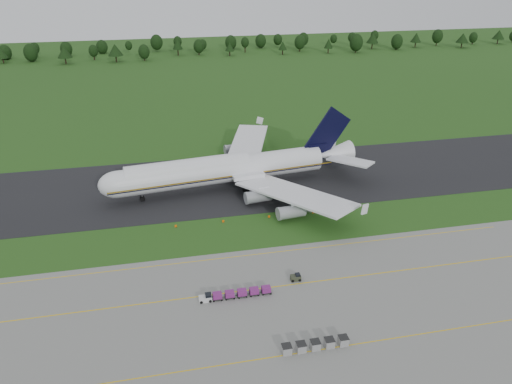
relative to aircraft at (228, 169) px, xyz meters
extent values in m
plane|color=#214A16|center=(-2.37, -24.38, -5.76)|extent=(600.00, 600.00, 0.00)
cube|color=slate|center=(-2.37, -58.38, -5.73)|extent=(300.00, 52.00, 0.06)
cube|color=black|center=(-2.37, 3.62, -5.72)|extent=(300.00, 40.00, 0.08)
cube|color=#E4B60D|center=(-2.37, -46.38, -5.70)|extent=(300.00, 0.25, 0.01)
cube|color=#E4B60D|center=(-2.37, -64.38, -5.70)|extent=(300.00, 0.20, 0.01)
cube|color=#E4B60D|center=(-2.37, -34.38, -5.70)|extent=(120.00, 0.20, 0.01)
cylinder|color=black|center=(-101.77, 198.35, -4.30)|extent=(0.70, 0.70, 2.92)
cone|color=#193312|center=(-101.77, 198.35, -0.24)|extent=(6.49, 6.49, 5.20)
cylinder|color=black|center=(-86.20, 199.66, -4.03)|extent=(0.70, 0.70, 3.46)
sphere|color=#193312|center=(-86.20, 199.66, -0.48)|extent=(7.98, 7.98, 7.98)
cylinder|color=black|center=(-65.57, 188.32, -3.96)|extent=(0.70, 0.70, 3.60)
cone|color=#193312|center=(-65.57, 188.32, 1.05)|extent=(8.33, 8.33, 6.41)
cylinder|color=black|center=(-50.26, 197.05, -3.98)|extent=(0.70, 0.70, 3.57)
sphere|color=#193312|center=(-50.26, 197.05, -0.31)|extent=(5.52, 5.52, 5.52)
cylinder|color=black|center=(-37.04, 188.24, -3.88)|extent=(0.70, 0.70, 3.75)
cone|color=#193312|center=(-37.04, 188.24, 1.33)|extent=(8.83, 8.83, 6.67)
cylinder|color=black|center=(-20.56, 188.96, -4.05)|extent=(0.70, 0.70, 3.43)
sphere|color=#193312|center=(-20.56, 188.96, -0.53)|extent=(6.62, 6.62, 6.62)
cylinder|color=black|center=(0.30, 201.80, -3.82)|extent=(0.70, 0.70, 3.88)
cone|color=#193312|center=(0.30, 201.80, 1.57)|extent=(6.28, 6.28, 6.90)
cylinder|color=black|center=(13.43, 200.89, -4.00)|extent=(0.70, 0.70, 3.52)
sphere|color=#193312|center=(13.43, 200.89, -0.39)|extent=(6.61, 6.61, 6.61)
cylinder|color=black|center=(32.00, 193.61, -4.25)|extent=(0.70, 0.70, 3.02)
cone|color=#193312|center=(32.00, 193.61, -0.06)|extent=(5.76, 5.76, 5.37)
cylinder|color=black|center=(43.63, 203.15, -3.66)|extent=(0.70, 0.70, 4.21)
sphere|color=#193312|center=(43.63, 203.15, 0.67)|extent=(5.13, 5.13, 5.13)
cylinder|color=black|center=(65.56, 190.89, -4.26)|extent=(0.70, 0.70, 3.00)
cone|color=#193312|center=(65.56, 190.89, -0.10)|extent=(5.32, 5.32, 5.33)
cylinder|color=black|center=(79.31, 199.13, -3.81)|extent=(0.70, 0.70, 3.90)
sphere|color=#193312|center=(79.31, 199.13, 0.20)|extent=(7.05, 7.05, 7.05)
cylinder|color=black|center=(95.30, 188.76, -4.10)|extent=(0.70, 0.70, 3.32)
cone|color=#193312|center=(95.30, 188.76, 0.51)|extent=(5.69, 5.69, 5.90)
cylinder|color=black|center=(113.74, 187.80, -3.68)|extent=(0.70, 0.70, 4.17)
sphere|color=#193312|center=(113.74, 187.80, 0.61)|extent=(8.51, 8.51, 8.51)
cylinder|color=black|center=(130.13, 199.23, -3.84)|extent=(0.70, 0.70, 3.84)
cone|color=#193312|center=(130.13, 199.23, 1.49)|extent=(8.07, 8.07, 6.83)
cylinder|color=black|center=(144.64, 192.59, -4.05)|extent=(0.70, 0.70, 3.43)
sphere|color=#193312|center=(144.64, 192.59, -0.52)|extent=(7.58, 7.58, 7.58)
cylinder|color=black|center=(161.46, 198.34, -4.02)|extent=(0.70, 0.70, 3.48)
cone|color=#193312|center=(161.46, 198.34, 0.81)|extent=(7.15, 7.15, 6.19)
cylinder|color=black|center=(179.27, 201.43, -3.67)|extent=(0.70, 0.70, 4.19)
sphere|color=#193312|center=(179.27, 201.43, 0.64)|extent=(7.23, 7.23, 7.23)
cylinder|color=black|center=(191.68, 190.39, -4.04)|extent=(0.70, 0.70, 3.44)
cone|color=#193312|center=(191.68, 190.39, 0.74)|extent=(8.58, 8.58, 6.12)
cylinder|color=black|center=(207.20, 201.25, -4.21)|extent=(0.70, 0.70, 3.10)
sphere|color=#193312|center=(207.20, 201.25, -1.02)|extent=(5.70, 5.70, 5.70)
cylinder|color=black|center=(225.93, 199.56, -4.06)|extent=(0.70, 0.70, 3.40)
cone|color=#193312|center=(225.93, 199.56, 0.67)|extent=(8.25, 8.25, 6.05)
cylinder|color=black|center=(240.74, 203.15, -4.28)|extent=(0.70, 0.70, 2.96)
cylinder|color=white|center=(-1.30, -0.17, -0.21)|extent=(55.98, 13.99, 6.90)
cylinder|color=white|center=(-10.80, -1.40, 1.42)|extent=(32.99, 9.53, 5.38)
sphere|color=white|center=(-28.85, -3.74, -0.21)|extent=(6.90, 6.90, 6.90)
cone|color=white|center=(31.47, 4.09, 0.27)|extent=(11.29, 7.85, 6.55)
cube|color=gold|center=(-0.86, -3.61, -0.78)|extent=(60.80, 7.95, 0.34)
cube|color=white|center=(13.83, -16.65, -1.07)|extent=(25.92, 32.46, 0.53)
cube|color=white|center=(9.12, 19.63, -1.07)|extent=(19.47, 33.92, 0.53)
cylinder|color=gray|center=(5.90, -11.40, -3.46)|extent=(7.04, 3.90, 3.07)
cylinder|color=gray|center=(11.84, -21.26, -3.46)|extent=(7.04, 3.90, 3.07)
cylinder|color=gray|center=(2.79, 12.53, -3.46)|extent=(7.04, 3.90, 3.07)
cylinder|color=gray|center=(6.01, 23.58, -3.46)|extent=(7.04, 3.90, 3.07)
cube|color=black|center=(29.11, 3.78, 6.72)|extent=(13.92, 2.32, 15.38)
cube|color=white|center=(33.82, -2.85, 0.56)|extent=(11.97, 12.97, 0.43)
cube|color=white|center=(31.97, 11.40, 0.56)|extent=(9.97, 13.52, 0.43)
cylinder|color=slate|center=(-23.15, -3.00, -4.71)|extent=(0.34, 0.34, 2.11)
cylinder|color=black|center=(-23.15, -3.00, -5.14)|extent=(1.35, 1.02, 1.25)
cylinder|color=slate|center=(4.95, -3.70, -4.71)|extent=(0.34, 0.34, 2.11)
cylinder|color=black|center=(4.95, -3.70, -5.14)|extent=(1.35, 1.02, 1.25)
cylinder|color=slate|center=(3.84, 4.85, -4.71)|extent=(0.34, 0.34, 2.11)
cylinder|color=black|center=(3.84, 4.85, -5.14)|extent=(1.35, 1.02, 1.25)
cube|color=silver|center=(-12.02, -47.92, -5.19)|extent=(2.42, 1.30, 1.02)
cylinder|color=black|center=(-12.85, -48.57, -5.42)|extent=(0.56, 0.20, 0.56)
cube|color=black|center=(-9.78, -47.92, -5.38)|extent=(1.86, 1.39, 0.11)
cube|color=#6C1F67|center=(-9.78, -47.92, -4.82)|extent=(1.67, 1.30, 1.02)
cylinder|color=black|center=(-10.53, -48.57, -5.54)|extent=(0.32, 0.14, 0.32)
cube|color=black|center=(-7.46, -47.92, -5.38)|extent=(1.86, 1.39, 0.11)
cube|color=#6C1F67|center=(-7.46, -47.92, -4.82)|extent=(1.67, 1.30, 1.02)
cylinder|color=black|center=(-8.20, -48.57, -5.54)|extent=(0.32, 0.14, 0.32)
cube|color=black|center=(-5.13, -47.92, -5.38)|extent=(1.86, 1.39, 0.11)
cube|color=#6C1F67|center=(-5.13, -47.92, -4.82)|extent=(1.67, 1.30, 1.02)
cylinder|color=black|center=(-5.88, -48.57, -5.54)|extent=(0.32, 0.14, 0.32)
cube|color=black|center=(-2.81, -47.92, -5.38)|extent=(1.86, 1.39, 0.11)
cube|color=#6C1F67|center=(-2.81, -47.92, -4.82)|extent=(1.67, 1.30, 1.02)
cylinder|color=black|center=(-3.55, -48.57, -5.54)|extent=(0.32, 0.14, 0.32)
cube|color=black|center=(-0.48, -47.92, -5.38)|extent=(1.86, 1.39, 0.11)
cube|color=#6C1F67|center=(-0.48, -47.92, -4.82)|extent=(1.67, 1.30, 1.02)
cylinder|color=black|center=(-1.23, -48.57, -5.54)|extent=(0.32, 0.14, 0.32)
cylinder|color=black|center=(-12.02, -47.92, -5.42)|extent=(0.56, 0.20, 0.56)
cube|color=#313626|center=(6.12, -45.11, -5.15)|extent=(2.04, 1.27, 1.10)
cylinder|color=black|center=(5.42, -45.72, -5.42)|extent=(0.56, 0.20, 0.56)
cylinder|color=black|center=(6.82, -44.51, -5.42)|extent=(0.56, 0.20, 0.56)
cube|color=gray|center=(-0.83, -63.97, -4.97)|extent=(1.47, 1.47, 1.47)
cube|color=black|center=(-0.83, -63.97, -4.19)|extent=(1.56, 1.56, 0.07)
cube|color=gray|center=(1.57, -63.97, -4.97)|extent=(1.47, 1.47, 1.47)
cube|color=black|center=(1.57, -63.97, -4.19)|extent=(1.56, 1.56, 0.07)
cube|color=gray|center=(3.97, -63.97, -4.97)|extent=(1.47, 1.47, 1.47)
cube|color=black|center=(3.97, -63.97, -4.19)|extent=(1.56, 1.56, 0.07)
cube|color=gray|center=(6.37, -63.97, -4.97)|extent=(1.47, 1.47, 1.47)
cube|color=black|center=(6.37, -63.97, -4.19)|extent=(1.56, 1.56, 0.07)
cube|color=gray|center=(8.77, -63.97, -4.97)|extent=(1.47, 1.47, 1.47)
cube|color=black|center=(8.77, -63.97, -4.19)|extent=(1.56, 1.56, 0.07)
cube|color=#EA5D07|center=(-15.58, -18.89, -5.46)|extent=(0.50, 0.12, 0.60)
cube|color=black|center=(-15.58, -18.89, -5.74)|extent=(0.30, 0.30, 0.04)
cube|color=#EA5D07|center=(-4.31, -18.89, -5.46)|extent=(0.50, 0.12, 0.60)
cube|color=black|center=(-4.31, -18.89, -5.74)|extent=(0.30, 0.30, 0.04)
cube|color=#EA5D07|center=(6.96, -18.89, -5.46)|extent=(0.50, 0.12, 0.60)
cube|color=black|center=(6.96, -18.89, -5.74)|extent=(0.30, 0.30, 0.04)
cube|color=#EA5D07|center=(18.23, -18.89, -5.46)|extent=(0.50, 0.12, 0.60)
cube|color=black|center=(18.23, -18.89, -5.74)|extent=(0.30, 0.30, 0.04)
camera|label=1|loc=(-18.34, -122.75, 52.37)|focal=35.00mm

